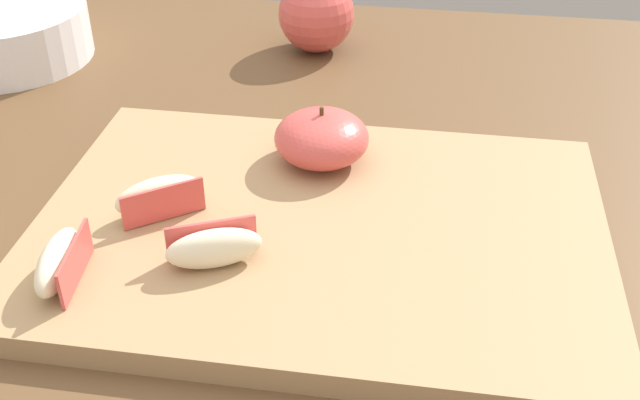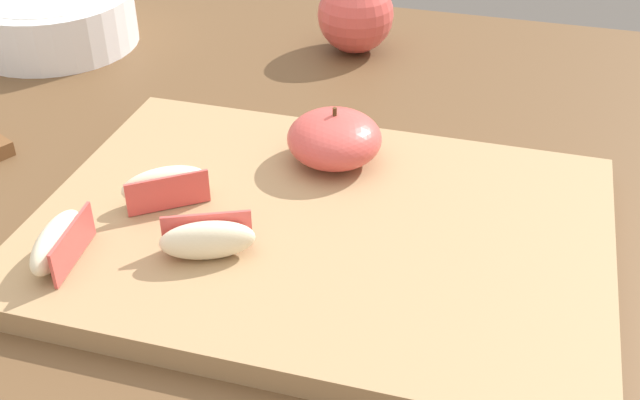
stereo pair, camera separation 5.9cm
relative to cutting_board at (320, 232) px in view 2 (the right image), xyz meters
The scene contains 8 objects.
dining_table 0.15m from the cutting_board, 107.60° to the left, with size 1.19×0.84×0.73m.
cutting_board is the anchor object (origin of this frame).
apple_half_skin_up 0.10m from the cutting_board, 97.97° to the left, with size 0.08×0.08×0.05m.
apple_wedge_left 0.13m from the cutting_board, behind, with size 0.07×0.06×0.03m.
apple_wedge_back 0.09m from the cutting_board, 136.32° to the right, with size 0.07×0.05×0.03m.
apple_wedge_right 0.19m from the cutting_board, 150.38° to the right, with size 0.03×0.07×0.03m.
whole_apple_pink_lady 0.37m from the cutting_board, 99.48° to the left, with size 0.09×0.09×0.10m.
ceramic_fruit_bowl 0.50m from the cutting_board, 144.73° to the left, with size 0.20×0.20×0.06m.
Camera 2 is at (0.16, -0.57, 1.11)m, focal length 44.16 mm.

